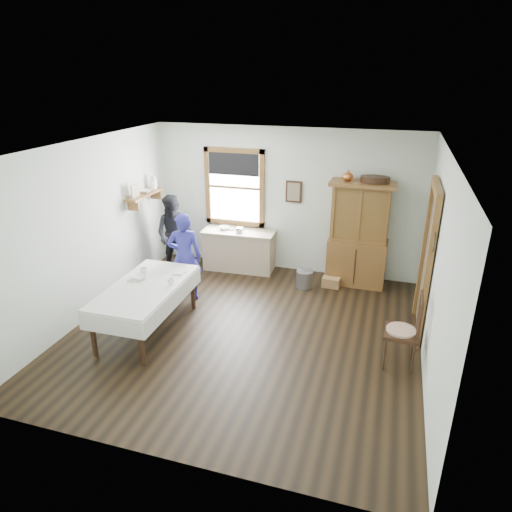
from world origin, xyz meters
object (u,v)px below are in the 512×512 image
work_counter (239,250)px  spindle_chair (402,330)px  dining_table (147,308)px  china_hutch (359,235)px  pail (305,279)px  wicker_basket (331,282)px  figure_dark (175,237)px  woman_blue (185,260)px

work_counter → spindle_chair: bearing=-40.2°
work_counter → dining_table: bearing=-105.1°
work_counter → china_hutch: (2.22, 0.02, 0.54)m
spindle_chair → pail: bearing=132.2°
work_counter → pail: 1.46m
work_counter → wicker_basket: 1.88m
work_counter → china_hutch: china_hutch is taller
work_counter → figure_dark: bearing=-160.9°
pail → wicker_basket: pail is taller
work_counter → pail: size_ratio=4.37×
china_hutch → woman_blue: 3.05m
work_counter → wicker_basket: (1.84, -0.26, -0.30)m
pail → figure_dark: 2.56m
china_hutch → dining_table: china_hutch is taller
dining_table → pail: bearing=47.4°
china_hutch → spindle_chair: (0.80, -2.34, -0.42)m
china_hutch → woman_blue: china_hutch is taller
dining_table → work_counter: bearing=77.5°
work_counter → dining_table: (-0.56, -2.53, -0.03)m
china_hutch → pail: size_ratio=5.96×
pail → woman_blue: bearing=-151.5°
spindle_chair → woman_blue: size_ratio=0.74×
wicker_basket → figure_dark: figure_dark is taller
dining_table → figure_dark: size_ratio=1.32×
pail → woman_blue: woman_blue is taller
work_counter → pail: bearing=-19.6°
work_counter → spindle_chair: size_ratio=1.32×
dining_table → woman_blue: woman_blue is taller
dining_table → pail: size_ratio=5.85×
work_counter → dining_table: 2.59m
figure_dark → spindle_chair: bearing=-26.9°
dining_table → woman_blue: size_ratio=1.31×
wicker_basket → woman_blue: size_ratio=0.22×
work_counter → woman_blue: (-0.45, -1.42, 0.31)m
dining_table → spindle_chair: size_ratio=1.77×
woman_blue → work_counter: bearing=-128.3°
pail → figure_dark: figure_dark is taller
work_counter → dining_table: size_ratio=0.75×
china_hutch → figure_dark: bearing=-171.0°
china_hutch → work_counter: bearing=-178.4°
pail → figure_dark: size_ratio=0.23×
work_counter → dining_table: work_counter is taller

